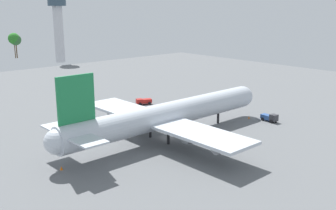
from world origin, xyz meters
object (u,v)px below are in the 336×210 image
at_px(catering_truck, 114,117).
at_px(safety_cone_tail, 61,168).
at_px(cargo_airplane, 167,115).
at_px(control_tower, 58,24).
at_px(pushback_tractor, 144,101).
at_px(safety_cone_nose, 249,117).
at_px(fuel_truck, 270,117).

xyz_separation_m(catering_truck, safety_cone_tail, (-28.48, -22.29, -0.66)).
xyz_separation_m(cargo_airplane, control_tower, (45.58, 145.70, 16.28)).
xyz_separation_m(cargo_airplane, catering_truck, (-1.10, 22.05, -5.02)).
relative_size(cargo_airplane, pushback_tractor, 11.79).
height_order(cargo_airplane, pushback_tractor, cargo_airplane).
height_order(catering_truck, control_tower, control_tower).
distance_m(catering_truck, safety_cone_nose, 40.18).
bearing_deg(pushback_tractor, safety_cone_tail, -146.02).
height_order(fuel_truck, catering_truck, fuel_truck).
bearing_deg(cargo_airplane, pushback_tractor, 60.84).
bearing_deg(fuel_truck, safety_cone_nose, 108.94).
relative_size(pushback_tractor, catering_truck, 1.04).
bearing_deg(control_tower, pushback_tractor, -103.77).
bearing_deg(catering_truck, safety_cone_nose, -38.87).
bearing_deg(pushback_tractor, safety_cone_nose, -70.13).
bearing_deg(safety_cone_nose, safety_cone_tail, 177.20).
distance_m(cargo_airplane, catering_truck, 22.64).
bearing_deg(catering_truck, safety_cone_tail, -141.96).
distance_m(pushback_tractor, fuel_truck, 43.20).
distance_m(catering_truck, control_tower, 133.87).
bearing_deg(safety_cone_tail, catering_truck, 38.04).
height_order(catering_truck, safety_cone_tail, catering_truck).
bearing_deg(control_tower, catering_truck, -110.68).
relative_size(safety_cone_tail, control_tower, 0.02).
xyz_separation_m(fuel_truck, safety_cone_tail, (-61.79, 8.84, -0.81)).
relative_size(cargo_airplane, safety_cone_tail, 80.05).
distance_m(cargo_airplane, control_tower, 153.53).
distance_m(pushback_tractor, catering_truck, 21.01).
distance_m(catering_truck, safety_cone_tail, 36.17).
bearing_deg(catering_truck, fuel_truck, -43.06).
bearing_deg(safety_cone_nose, fuel_truck, -71.06).
relative_size(pushback_tractor, control_tower, 0.15).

